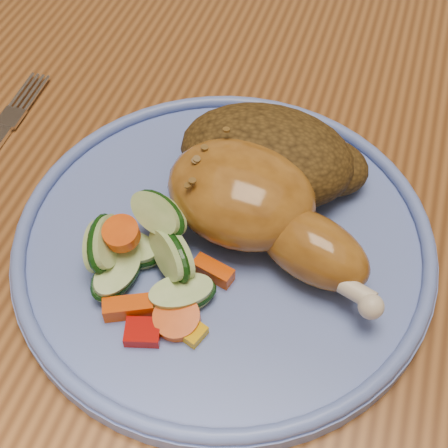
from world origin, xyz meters
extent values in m
cube|color=brown|center=(0.00, 0.00, 0.73)|extent=(0.90, 1.40, 0.04)
cube|color=brown|center=(-0.39, 0.64, 0.35)|extent=(0.06, 0.06, 0.71)
cube|color=#4C2D16|center=(0.00, 0.55, 0.43)|extent=(0.42, 0.42, 0.04)
cylinder|color=#4C2D16|center=(-0.18, 0.37, 0.21)|extent=(0.04, 0.04, 0.41)
cylinder|color=#4C2D16|center=(-0.18, 0.73, 0.21)|extent=(0.04, 0.04, 0.41)
cylinder|color=#4C2D16|center=(0.18, 0.37, 0.21)|extent=(0.04, 0.04, 0.41)
cylinder|color=#4C2D16|center=(0.18, 0.73, 0.21)|extent=(0.04, 0.04, 0.41)
cylinder|color=#5A71C0|center=(-0.04, -0.08, 0.76)|extent=(0.29, 0.29, 0.01)
torus|color=#5A71C0|center=(-0.04, -0.08, 0.77)|extent=(0.29, 0.29, 0.01)
ellipsoid|color=#9B6120|center=(-0.03, -0.06, 0.79)|extent=(0.12, 0.11, 0.06)
ellipsoid|color=#9B6120|center=(0.02, -0.08, 0.78)|extent=(0.09, 0.07, 0.04)
sphere|color=beige|center=(0.07, -0.11, 0.78)|extent=(0.02, 0.02, 0.02)
ellipsoid|color=#483112|center=(-0.03, -0.01, 0.79)|extent=(0.13, 0.09, 0.06)
ellipsoid|color=#483112|center=(0.02, 0.00, 0.78)|extent=(0.06, 0.05, 0.03)
ellipsoid|color=#483112|center=(-0.06, -0.02, 0.77)|extent=(0.05, 0.05, 0.03)
cube|color=#A50A05|center=(-0.06, -0.16, 0.77)|extent=(0.03, 0.02, 0.01)
cube|color=#E5A507|center=(-0.04, -0.15, 0.77)|extent=(0.02, 0.02, 0.01)
cylinder|color=#EF4F07|center=(-0.05, -0.15, 0.77)|extent=(0.03, 0.03, 0.01)
cylinder|color=#EF4F07|center=(-0.11, -0.10, 0.77)|extent=(0.03, 0.03, 0.02)
cube|color=#EF4F07|center=(-0.08, -0.15, 0.77)|extent=(0.03, 0.02, 0.01)
cylinder|color=#EF4F07|center=(-0.09, -0.11, 0.79)|extent=(0.02, 0.03, 0.01)
cube|color=#EF4F07|center=(-0.03, -0.11, 0.77)|extent=(0.03, 0.02, 0.01)
cylinder|color=#BCD48A|center=(-0.09, -0.11, 0.77)|extent=(0.04, 0.04, 0.02)
cylinder|color=#BCD48A|center=(-0.11, -0.12, 0.78)|extent=(0.04, 0.05, 0.04)
cylinder|color=#BCD48A|center=(-0.09, -0.13, 0.77)|extent=(0.05, 0.05, 0.02)
cylinder|color=#BCD48A|center=(-0.06, -0.11, 0.78)|extent=(0.05, 0.05, 0.04)
cylinder|color=#BCD48A|center=(-0.05, -0.13, 0.77)|extent=(0.06, 0.06, 0.02)
cylinder|color=#BCD48A|center=(-0.08, -0.09, 0.79)|extent=(0.05, 0.05, 0.04)
cube|color=silver|center=(-0.25, 0.00, 0.75)|extent=(0.02, 0.07, 0.00)
camera|label=1|loc=(0.04, -0.33, 1.11)|focal=50.00mm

